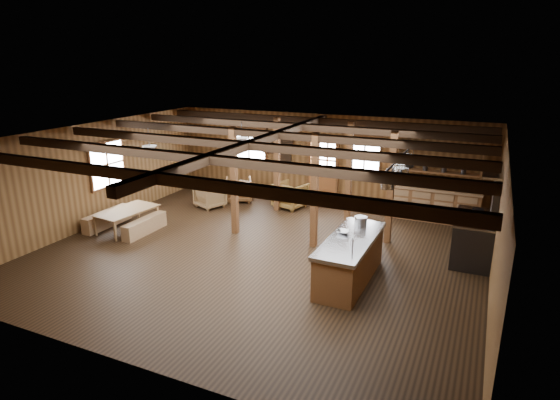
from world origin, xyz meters
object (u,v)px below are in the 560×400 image
object	(u,v)px
armchair_a	(239,189)
armchair_b	(290,195)
dining_table	(128,220)
kitchen_island	(350,259)
armchair_c	(210,196)
commercial_range	(477,232)

from	to	relation	value
armchair_a	armchair_b	world-z (taller)	armchair_b
dining_table	armchair_a	world-z (taller)	armchair_a
kitchen_island	dining_table	world-z (taller)	kitchen_island
kitchen_island	armchair_c	size ratio (longest dim) A/B	3.22
commercial_range	armchair_a	distance (m)	7.39
kitchen_island	commercial_range	xyz separation A→B (m)	(2.32, 2.19, 0.20)
armchair_b	armchair_c	bearing A→B (deg)	37.36
kitchen_island	commercial_range	world-z (taller)	commercial_range
commercial_range	armchair_b	xyz separation A→B (m)	(-5.37, 1.82, -0.29)
kitchen_island	armchair_c	bearing A→B (deg)	150.73
armchair_b	kitchen_island	bearing A→B (deg)	141.51
armchair_a	armchair_c	bearing A→B (deg)	32.44
kitchen_island	armchair_a	bearing A→B (deg)	141.06
armchair_c	kitchen_island	bearing A→B (deg)	172.27
commercial_range	armchair_c	size ratio (longest dim) A/B	2.77
dining_table	armchair_b	size ratio (longest dim) A/B	1.87
commercial_range	dining_table	distance (m)	8.74
armchair_a	armchair_c	xyz separation A→B (m)	(-0.49, -0.93, -0.02)
dining_table	armchair_b	xyz separation A→B (m)	(3.17, 3.61, 0.11)
commercial_range	armchair_c	xyz separation A→B (m)	(-7.65, 0.85, -0.33)
commercial_range	armchair_c	distance (m)	7.70
kitchen_island	commercial_range	size ratio (longest dim) A/B	1.16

